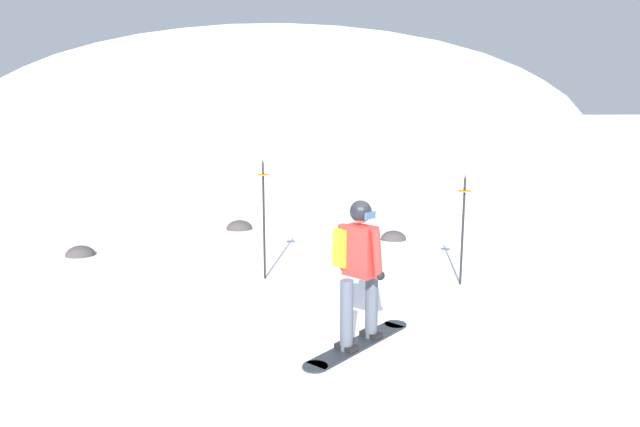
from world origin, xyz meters
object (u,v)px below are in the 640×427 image
object	(u,v)px
piste_marker_far	(463,222)
rock_small	(393,240)
piste_marker_near	(264,211)
rock_mid	(80,255)
snowboarder_main	(358,269)
rock_dark	(239,229)

from	to	relation	value
piste_marker_far	rock_small	xyz separation A→B (m)	(-0.14, 3.08, -1.00)
piste_marker_near	rock_mid	xyz separation A→B (m)	(-3.29, 2.01, -1.11)
snowboarder_main	rock_mid	distance (m)	6.40
piste_marker_near	rock_mid	size ratio (longest dim) A/B	3.62
piste_marker_far	snowboarder_main	bearing A→B (deg)	-137.56
rock_mid	rock_small	xyz separation A→B (m)	(6.13, 0.24, 0.00)
rock_dark	rock_mid	xyz separation A→B (m)	(-3.00, -1.81, 0.00)
rock_dark	rock_small	size ratio (longest dim) A/B	1.09
rock_dark	piste_marker_near	bearing A→B (deg)	-85.69
rock_small	rock_dark	bearing A→B (deg)	153.41
piste_marker_far	rock_small	world-z (taller)	piste_marker_far
piste_marker_near	rock_small	bearing A→B (deg)	38.44
piste_marker_near	rock_dark	size ratio (longest dim) A/B	3.30
piste_marker_far	rock_mid	world-z (taller)	piste_marker_far
rock_small	piste_marker_near	bearing A→B (deg)	-141.56
rock_small	snowboarder_main	bearing A→B (deg)	-111.49
rock_dark	rock_mid	size ratio (longest dim) A/B	1.10
piste_marker_far	rock_mid	size ratio (longest dim) A/B	3.23
snowboarder_main	piste_marker_near	size ratio (longest dim) A/B	0.88
snowboarder_main	rock_mid	xyz separation A→B (m)	(-4.15, 4.78, -0.92)
piste_marker_far	rock_dark	xyz separation A→B (m)	(-3.28, 4.65, -1.00)
snowboarder_main	rock_dark	size ratio (longest dim) A/B	2.90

